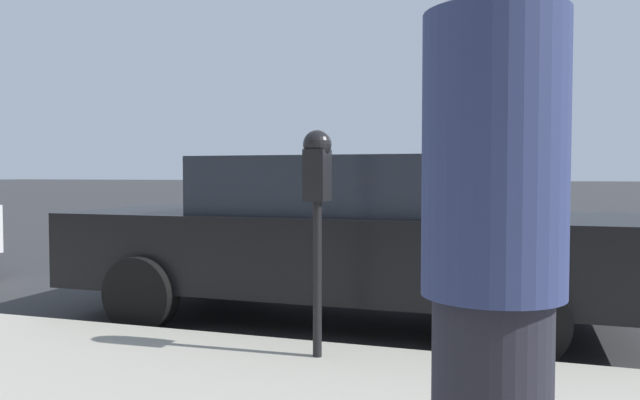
% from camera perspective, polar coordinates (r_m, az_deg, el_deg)
% --- Properties ---
extents(ground_plane, '(220.00, 220.00, 0.00)m').
position_cam_1_polar(ground_plane, '(6.68, 9.12, -9.18)').
color(ground_plane, '#333335').
extents(parking_meter, '(0.21, 0.19, 1.51)m').
position_cam_1_polar(parking_meter, '(4.12, -0.25, 1.46)').
color(parking_meter, black).
rests_on(parking_meter, sidewalk).
extents(car_black, '(2.03, 5.00, 1.49)m').
position_cam_1_polar(car_black, '(5.65, 2.80, -3.16)').
color(car_black, black).
rests_on(car_black, ground_plane).
extents(pedestrian, '(0.38, 0.38, 1.89)m').
position_cam_1_polar(pedestrian, '(1.74, 15.52, -6.55)').
color(pedestrian, '#23232D').
rests_on(pedestrian, sidewalk).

